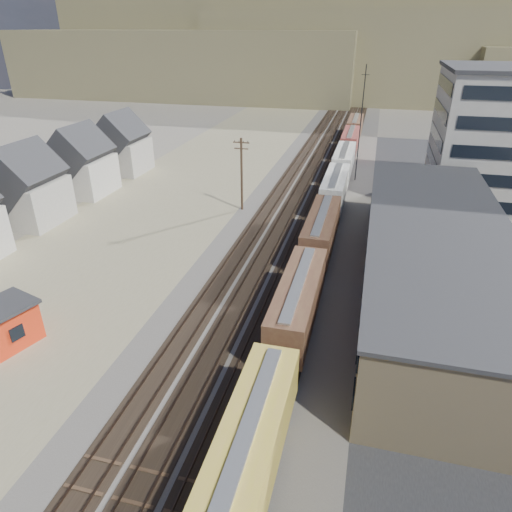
% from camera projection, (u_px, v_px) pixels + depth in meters
% --- Properties ---
extents(ground, '(300.00, 300.00, 0.00)m').
position_uv_depth(ground, '(182.00, 481.00, 25.82)').
color(ground, '#6B6356').
rests_on(ground, ground).
extents(ballast_bed, '(18.00, 200.00, 0.06)m').
position_uv_depth(ballast_bed, '(311.00, 196.00, 69.05)').
color(ballast_bed, '#4C4742').
rests_on(ballast_bed, ground).
extents(dirt_yard, '(24.00, 180.00, 0.03)m').
position_uv_depth(dirt_yard, '(161.00, 207.00, 64.87)').
color(dirt_yard, '#83795A').
rests_on(dirt_yard, ground).
extents(asphalt_lot, '(26.00, 120.00, 0.04)m').
position_uv_depth(asphalt_lot, '(486.00, 256.00, 51.17)').
color(asphalt_lot, '#232326').
rests_on(asphalt_lot, ground).
extents(rail_tracks, '(11.40, 200.00, 0.24)m').
position_uv_depth(rail_tracks, '(307.00, 195.00, 69.13)').
color(rail_tracks, black).
rests_on(rail_tracks, ground).
extents(freight_train, '(3.00, 119.74, 4.46)m').
position_uv_depth(freight_train, '(329.00, 206.00, 57.27)').
color(freight_train, black).
rests_on(freight_train, ground).
extents(warehouse, '(12.40, 40.40, 7.25)m').
position_uv_depth(warehouse, '(433.00, 259.00, 42.45)').
color(warehouse, tan).
rests_on(warehouse, ground).
extents(utility_pole_north, '(2.20, 0.32, 10.00)m').
position_uv_depth(utility_pole_north, '(242.00, 173.00, 61.65)').
color(utility_pole_north, '#382619').
rests_on(utility_pole_north, ground).
extents(radio_mast, '(1.20, 0.16, 18.00)m').
position_uv_depth(radio_mast, '(360.00, 125.00, 72.26)').
color(radio_mast, black).
rests_on(radio_mast, ground).
extents(hills_north, '(265.00, 80.00, 32.00)m').
position_uv_depth(hills_north, '(361.00, 54.00, 164.64)').
color(hills_north, brown).
rests_on(hills_north, ground).
extents(maintenance_shed, '(5.11, 5.84, 3.61)m').
position_uv_depth(maintenance_shed, '(4.00, 326.00, 36.06)').
color(maintenance_shed, red).
rests_on(maintenance_shed, ground).
extents(parked_car_blue, '(4.93, 6.18, 1.56)m').
position_uv_depth(parked_car_blue, '(498.00, 202.00, 64.63)').
color(parked_car_blue, navy).
rests_on(parked_car_blue, ground).
extents(parked_car_far, '(3.04, 4.61, 1.46)m').
position_uv_depth(parked_car_far, '(489.00, 195.00, 67.53)').
color(parked_car_far, silver).
rests_on(parked_car_far, ground).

